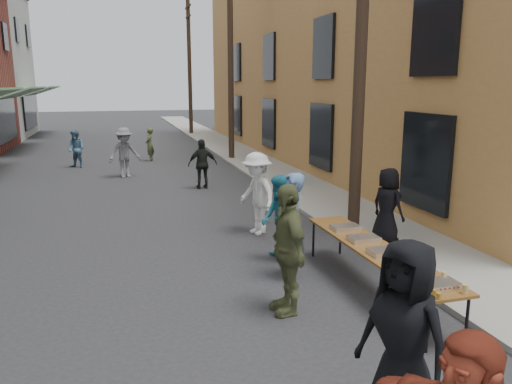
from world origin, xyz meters
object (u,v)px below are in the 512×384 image
utility_pole_near (362,26)px  guest_front_a (404,337)px  catering_tray_sausage (439,285)px  utility_pole_far (190,66)px  server (387,205)px  utility_pole_mid (231,57)px  guest_front_c (279,219)px  serving_table (375,250)px

utility_pole_near → guest_front_a: 7.35m
utility_pole_near → catering_tray_sausage: size_ratio=18.00×
utility_pole_far → server: bearing=-89.2°
utility_pole_mid → catering_tray_sausage: 17.02m
utility_pole_mid → guest_front_c: bearing=-99.2°
utility_pole_near → catering_tray_sausage: utility_pole_near is taller
utility_pole_far → utility_pole_near: bearing=-90.0°
catering_tray_sausage → guest_front_c: 3.57m
utility_pole_far → catering_tray_sausage: size_ratio=18.00×
utility_pole_mid → guest_front_c: size_ratio=5.35×
utility_pole_mid → guest_front_a: 18.46m
utility_pole_mid → server: bearing=-88.5°
serving_table → catering_tray_sausage: catering_tray_sausage is taller
utility_pole_far → catering_tray_sausage: (-1.10, -28.57, -3.71)m
guest_front_a → guest_front_c: bearing=152.0°
guest_front_c → utility_pole_near: bearing=118.9°
serving_table → server: bearing=55.5°
guest_front_c → server: 2.48m
server → catering_tray_sausage: bearing=140.5°
utility_pole_near → catering_tray_sausage: bearing=-103.5°
serving_table → guest_front_a: bearing=-114.7°
utility_pole_near → utility_pole_mid: size_ratio=1.00×
serving_table → utility_pole_near: bearing=69.4°
utility_pole_near → server: (0.33, -0.84, -3.62)m
utility_pole_near → guest_front_c: 4.39m
utility_pole_near → catering_tray_sausage: (-1.10, -4.57, -3.71)m
serving_table → server: 2.53m
server → guest_front_a: bearing=132.5°
serving_table → guest_front_c: 2.06m
catering_tray_sausage → guest_front_c: bearing=106.8°
utility_pole_mid → utility_pole_near: bearing=-90.0°
utility_pole_near → guest_front_a: size_ratio=4.64×
catering_tray_sausage → guest_front_a: (-1.39, -1.37, 0.18)m
utility_pole_near → utility_pole_far: (0.00, 24.00, 0.00)m
guest_front_c → serving_table: bearing=30.9°
utility_pole_far → guest_front_c: bearing=-94.9°
utility_pole_mid → catering_tray_sausage: (-1.10, -16.57, -3.71)m
catering_tray_sausage → guest_front_c: (-1.04, 3.42, 0.05)m
utility_pole_far → server: 25.11m
utility_pole_near → utility_pole_mid: (0.00, 12.00, 0.00)m
utility_pole_mid → utility_pole_far: 12.00m
guest_front_a → guest_front_c: (0.36, 4.79, -0.13)m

